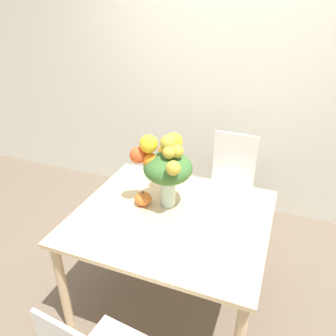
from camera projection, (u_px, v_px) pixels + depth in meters
ground_plane at (171, 295)px, 2.55m from camera, size 12.00×12.00×0.00m
wall_back at (226, 79)px, 3.14m from camera, size 8.00×0.06×2.70m
dining_table at (172, 226)px, 2.23m from camera, size 1.27×1.12×0.77m
flower_vase at (166, 164)px, 2.15m from camera, size 0.41×0.39×0.52m
pumpkin at (143, 199)px, 2.28m from camera, size 0.12×0.12×0.11m
dining_chair_near_window at (229, 186)px, 3.03m from camera, size 0.44×0.44×0.98m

